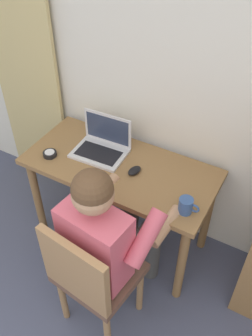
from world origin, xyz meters
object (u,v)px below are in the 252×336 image
(chair, at_px, (91,276))
(desk_clock, at_px, (50,154))
(coffee_mug, at_px, (186,206))
(computer_mouse, at_px, (134,171))
(person_seated, at_px, (111,233))
(laptop, at_px, (102,145))
(desk, at_px, (120,178))

(chair, relative_size, desk_clock, 10.00)
(desk_clock, height_order, coffee_mug, coffee_mug)
(chair, xyz_separation_m, computer_mouse, (-0.08, 0.63, 0.24))
(person_seated, relative_size, computer_mouse, 12.18)
(computer_mouse, height_order, coffee_mug, coffee_mug)
(laptop, bearing_deg, desk_clock, -142.37)
(desk, xyz_separation_m, chair, (0.19, -0.64, -0.11))
(laptop, height_order, desk_clock, laptop)
(laptop, distance_m, computer_mouse, 0.30)
(chair, bearing_deg, desk, 106.32)
(coffee_mug, bearing_deg, desk_clock, 179.06)
(computer_mouse, bearing_deg, coffee_mug, -5.72)
(chair, height_order, laptop, laptop)
(computer_mouse, bearing_deg, desk_clock, -153.36)
(laptop, xyz_separation_m, desk_clock, (-0.27, -0.21, -0.04))
(chair, distance_m, coffee_mug, 0.64)
(desk, distance_m, computer_mouse, 0.17)
(person_seated, bearing_deg, desk_clock, 154.08)
(person_seated, distance_m, computer_mouse, 0.46)
(desk, xyz_separation_m, person_seated, (0.21, -0.46, 0.07))
(laptop, bearing_deg, person_seated, -54.11)
(coffee_mug, bearing_deg, chair, -123.59)
(desk, relative_size, person_seated, 1.01)
(chair, distance_m, computer_mouse, 0.68)
(computer_mouse, distance_m, desk_clock, 0.57)
(desk, bearing_deg, computer_mouse, -7.50)
(desk, xyz_separation_m, laptop, (-0.17, 0.07, 0.16))
(person_seated, relative_size, coffee_mug, 10.15)
(laptop, bearing_deg, chair, -63.00)
(computer_mouse, height_order, desk_clock, computer_mouse)
(desk, height_order, person_seated, person_seated)
(computer_mouse, distance_m, coffee_mug, 0.42)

